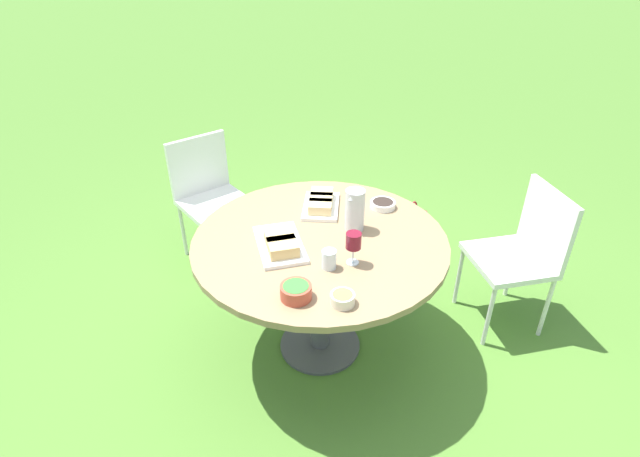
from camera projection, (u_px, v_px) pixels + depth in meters
The scene contains 13 objects.
ground_plane at pixel (320, 345), 2.97m from camera, with size 40.00×40.00×0.00m, color #4C7A2D.
dining_table at pixel (320, 254), 2.62m from camera, with size 1.32×1.32×0.76m.
chair_near_left at pixel (523, 248), 2.92m from camera, with size 0.61×0.61×0.89m.
chair_near_right at pixel (209, 190), 3.54m from camera, with size 0.56×0.55×0.89m.
water_pitcher at pixel (355, 210), 2.59m from camera, with size 0.11×0.10×0.23m.
wine_glass at pixel (354, 242), 2.32m from camera, with size 0.07×0.07×0.17m.
platter_bread_main at pixel (281, 243), 2.47m from camera, with size 0.42×0.42×0.08m.
platter_charcuterie at pixel (321, 203), 2.82m from camera, with size 0.37×0.32×0.07m.
bowl_fries at pixel (343, 298), 2.12m from camera, with size 0.11×0.11×0.05m.
bowl_salad at pixel (296, 291), 2.15m from camera, with size 0.14×0.14×0.07m.
bowl_olives at pixel (383, 204), 2.83m from camera, with size 0.14×0.14×0.04m.
cup_water_near at pixel (329, 259), 2.33m from camera, with size 0.07×0.07×0.09m.
handbag at pixel (410, 230), 3.84m from camera, with size 0.30×0.14×0.37m.
Camera 1 is at (1.84, 1.11, 2.16)m, focal length 28.00 mm.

